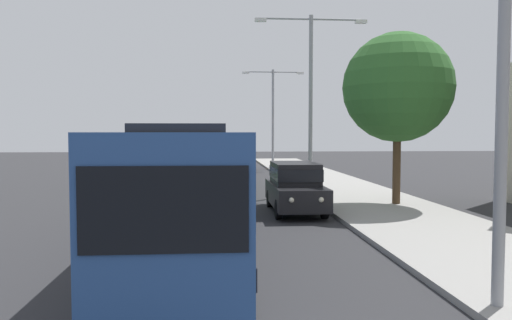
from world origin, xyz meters
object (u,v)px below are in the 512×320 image
streetlamp_far (273,108)px  white_suv (295,185)px  bus_rear (211,144)px  bus_tail_end (212,142)px  streetlamp_mid (311,85)px  roadside_tree (398,88)px  streetlamp_near (505,5)px  bus_second_in_line (203,159)px  bus_lead (189,185)px  bus_fourth_in_line (210,146)px  bus_middle (208,151)px

streetlamp_far → white_suv: bearing=-94.3°
bus_rear → streetlamp_far: size_ratio=1.43×
bus_rear → bus_tail_end: (-0.00, 13.01, -0.00)m
streetlamp_mid → streetlamp_far: 16.96m
bus_tail_end → streetlamp_far: bearing=-81.3°
white_suv → streetlamp_mid: bearing=73.9°
white_suv → roadside_tree: (4.34, 0.94, 3.84)m
bus_rear → white_suv: bus_rear is taller
bus_rear → streetlamp_near: 56.39m
bus_second_in_line → white_suv: bus_second_in_line is taller
bus_lead → streetlamp_near: streetlamp_near is taller
streetlamp_near → streetlamp_mid: bearing=90.0°
bus_lead → bus_second_in_line: bearing=90.0°
streetlamp_near → streetlamp_mid: (0.00, 16.96, 0.31)m
bus_lead → bus_rear: bearing=90.0°
bus_fourth_in_line → bus_rear: 12.60m
streetlamp_far → bus_middle: bearing=-147.8°
bus_lead → streetlamp_mid: 13.59m
bus_second_in_line → roadside_tree: (8.03, -6.25, 3.19)m
white_suv → streetlamp_mid: (1.70, 5.91, 4.40)m
bus_second_in_line → bus_middle: (-0.00, 12.26, -0.00)m
bus_second_in_line → bus_fourth_in_line: (0.00, 25.17, 0.00)m
bus_second_in_line → bus_tail_end: 50.79m
bus_middle → white_suv: bus_middle is taller
bus_second_in_line → streetlamp_near: (5.40, -18.25, 3.43)m
streetlamp_mid → roadside_tree: (2.64, -4.96, -0.56)m
bus_middle → streetlamp_far: (5.40, 3.40, 3.41)m
bus_rear → streetlamp_far: bearing=-76.3°
bus_fourth_in_line → bus_rear: same height
bus_fourth_in_line → bus_tail_end: size_ratio=1.07×
bus_lead → roadside_tree: 11.08m
streetlamp_near → streetlamp_far: size_ratio=1.00×
bus_rear → bus_lead: bearing=-90.0°
bus_lead → bus_rear: same height
roadside_tree → bus_fourth_in_line: bearing=104.3°
bus_middle → bus_tail_end: size_ratio=0.99×
bus_lead → streetlamp_far: bearing=79.4°
bus_fourth_in_line → streetlamp_near: size_ratio=1.45×
bus_middle → bus_fourth_in_line: 12.91m
bus_tail_end → white_suv: bearing=-86.4°
bus_fourth_in_line → bus_middle: bearing=-90.0°
streetlamp_mid → streetlamp_far: streetlamp_mid is taller
bus_lead → bus_middle: (-0.00, 25.45, -0.00)m
streetlamp_near → streetlamp_far: bearing=90.0°
bus_rear → bus_tail_end: bearing=90.0°
bus_second_in_line → streetlamp_far: 16.92m
white_suv → streetlamp_far: streetlamp_far is taller
bus_middle → streetlamp_near: bearing=-80.0°
bus_middle → bus_tail_end: same height
streetlamp_mid → bus_lead: bearing=-114.4°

